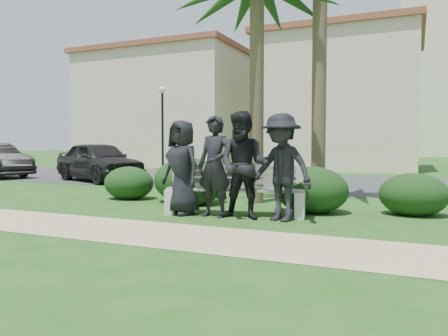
{
  "coord_description": "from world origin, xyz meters",
  "views": [
    {
      "loc": [
        2.92,
        -7.19,
        1.29
      ],
      "look_at": [
        -0.7,
        1.0,
        0.82
      ],
      "focal_mm": 35.0,
      "sensor_mm": 36.0,
      "label": 1
    }
  ],
  "objects": [
    {
      "name": "car_a",
      "position": [
        -7.49,
        5.28,
        0.71
      ],
      "size": [
        4.52,
        3.18,
        1.43
      ],
      "primitive_type": "imported",
      "rotation": [
        0.0,
        0.0,
        1.17
      ],
      "color": "black",
      "rests_on": "ground"
    },
    {
      "name": "man_a",
      "position": [
        -1.07,
        -0.11,
        0.88
      ],
      "size": [
        0.99,
        0.81,
        1.76
      ],
      "primitive_type": "imported",
      "rotation": [
        0.0,
        0.0,
        -0.33
      ],
      "color": "black",
      "rests_on": "ground"
    },
    {
      "name": "footpath",
      "position": [
        0.0,
        -1.8,
        0.0
      ],
      "size": [
        30.0,
        1.6,
        0.01
      ],
      "primitive_type": "cube",
      "color": "tan",
      "rests_on": "ground"
    },
    {
      "name": "stucco_bldg_right",
      "position": [
        -1.0,
        18.0,
        3.66
      ],
      "size": [
        8.4,
        8.4,
        7.3
      ],
      "color": "beige",
      "rests_on": "ground"
    },
    {
      "name": "hedge_e",
      "position": [
        2.89,
        1.55,
        0.4
      ],
      "size": [
        1.23,
        1.02,
        0.81
      ],
      "primitive_type": "ellipsoid",
      "color": "black",
      "rests_on": "ground"
    },
    {
      "name": "hedge_a",
      "position": [
        -3.4,
        1.45,
        0.4
      ],
      "size": [
        1.24,
        1.02,
        0.81
      ],
      "primitive_type": "ellipsoid",
      "color": "black",
      "rests_on": "ground"
    },
    {
      "name": "man_d",
      "position": [
        0.82,
        -0.03,
        0.91
      ],
      "size": [
        1.33,
        1.0,
        1.83
      ],
      "primitive_type": "imported",
      "rotation": [
        0.0,
        0.0,
        -0.3
      ],
      "color": "black",
      "rests_on": "ground"
    },
    {
      "name": "hedge_c",
      "position": [
        -1.49,
        1.16,
        0.37
      ],
      "size": [
        1.14,
        0.94,
        0.74
      ],
      "primitive_type": "ellipsoid",
      "color": "black",
      "rests_on": "ground"
    },
    {
      "name": "stucco_bldg_left",
      "position": [
        -12.0,
        18.0,
        3.66
      ],
      "size": [
        10.4,
        8.4,
        7.3
      ],
      "color": "beige",
      "rests_on": "ground"
    },
    {
      "name": "hedge_b",
      "position": [
        -1.8,
        1.48,
        0.53
      ],
      "size": [
        1.61,
        1.33,
        1.05
      ],
      "primitive_type": "ellipsoid",
      "color": "black",
      "rests_on": "ground"
    },
    {
      "name": "park_bench",
      "position": [
        -0.13,
        0.24,
        0.4
      ],
      "size": [
        2.65,
        1.06,
        0.89
      ],
      "rotation": [
        0.0,
        0.0,
        0.2
      ],
      "color": "gray",
      "rests_on": "ground"
    },
    {
      "name": "man_c",
      "position": [
        0.16,
        -0.11,
        0.94
      ],
      "size": [
        0.94,
        0.74,
        1.89
      ],
      "primitive_type": "imported",
      "rotation": [
        0.0,
        0.0,
        0.03
      ],
      "color": "black",
      "rests_on": "ground"
    },
    {
      "name": "street_lamp",
      "position": [
        -9.0,
        12.0,
        2.94
      ],
      "size": [
        0.36,
        0.36,
        4.29
      ],
      "color": "black",
      "rests_on": "ground"
    },
    {
      "name": "ground",
      "position": [
        0.0,
        0.0,
        0.0
      ],
      "size": [
        160.0,
        160.0,
        0.0
      ],
      "primitive_type": "plane",
      "color": "#1B4B15",
      "rests_on": "ground"
    },
    {
      "name": "hedge_d",
      "position": [
        1.09,
        1.13,
        0.46
      ],
      "size": [
        1.4,
        1.16,
        0.91
      ],
      "primitive_type": "ellipsoid",
      "color": "black",
      "rests_on": "ground"
    },
    {
      "name": "asphalt_street",
      "position": [
        0.0,
        8.0,
        0.0
      ],
      "size": [
        160.0,
        8.0,
        0.01
      ],
      "primitive_type": "cube",
      "color": "#2D2D30",
      "rests_on": "ground"
    },
    {
      "name": "man_b",
      "position": [
        -0.4,
        -0.1,
        0.91
      ],
      "size": [
        0.71,
        0.51,
        1.83
      ],
      "primitive_type": "imported",
      "rotation": [
        0.0,
        0.0,
        -0.11
      ],
      "color": "black",
      "rests_on": "ground"
    }
  ]
}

